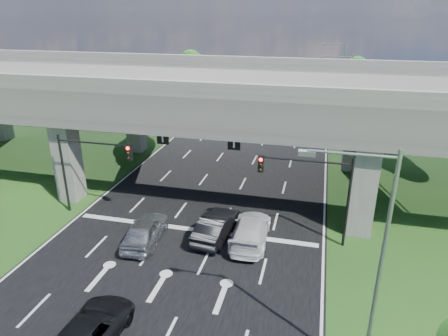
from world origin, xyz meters
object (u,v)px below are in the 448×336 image
at_px(signal_left, 88,162).
at_px(streetlight_far, 344,95).
at_px(streetlight_beyond, 341,73).
at_px(car_trailing, 90,331).
at_px(signal_right, 314,183).
at_px(car_silver, 145,230).
at_px(car_white, 251,230).
at_px(car_dark, 216,226).
at_px(streetlight_near, 371,255).

height_order(signal_left, streetlight_far, streetlight_far).
distance_m(streetlight_beyond, car_trailing, 48.88).
relative_size(signal_right, car_silver, 1.21).
height_order(streetlight_beyond, car_white, streetlight_beyond).
bearing_deg(signal_left, streetlight_beyond, 63.57).
distance_m(signal_left, car_silver, 6.77).
distance_m(signal_right, car_dark, 6.95).
bearing_deg(car_white, signal_left, -6.43).
relative_size(streetlight_near, car_trailing, 1.94).
xyz_separation_m(streetlight_near, car_silver, (-12.64, 7.31, -4.97)).
xyz_separation_m(signal_left, car_dark, (9.62, -0.94, -3.32)).
xyz_separation_m(streetlight_near, streetlight_far, (0.00, 30.00, 0.00)).
bearing_deg(signal_left, car_white, -4.52).
height_order(signal_left, car_dark, signal_left).
bearing_deg(signal_right, streetlight_far, 83.53).
height_order(streetlight_near, streetlight_far, same).
distance_m(signal_right, car_trailing, 14.90).
distance_m(streetlight_beyond, car_white, 37.82).
bearing_deg(car_dark, car_silver, 27.09).
height_order(streetlight_far, car_silver, streetlight_far).
height_order(signal_right, streetlight_beyond, streetlight_beyond).
relative_size(car_silver, car_white, 0.89).
bearing_deg(streetlight_far, car_silver, -119.12).
relative_size(signal_left, streetlight_near, 0.60).
xyz_separation_m(streetlight_far, car_white, (-5.99, -21.00, -5.01)).
distance_m(signal_right, car_silver, 11.19).
relative_size(streetlight_far, car_dark, 1.98).
bearing_deg(car_white, streetlight_near, 121.75).
xyz_separation_m(signal_right, car_white, (-3.72, -0.94, -3.35)).
xyz_separation_m(streetlight_beyond, car_silver, (-12.64, -38.69, -4.97)).
distance_m(streetlight_far, car_white, 22.40).
relative_size(streetlight_beyond, car_trailing, 1.94).
height_order(streetlight_near, car_dark, streetlight_near).
xyz_separation_m(signal_right, streetlight_near, (2.27, -9.94, 1.66)).
bearing_deg(car_dark, signal_right, -165.26).
bearing_deg(signal_left, signal_right, 0.00).
distance_m(streetlight_far, car_silver, 26.44).
bearing_deg(car_white, car_silver, 12.34).
height_order(signal_right, streetlight_near, streetlight_near).
bearing_deg(streetlight_beyond, car_trailing, -103.70).
bearing_deg(car_silver, car_dark, -163.58).
relative_size(car_silver, car_dark, 0.98).
relative_size(signal_right, car_dark, 1.19).
relative_size(signal_right, car_white, 1.07).
height_order(signal_left, car_silver, signal_left).
relative_size(streetlight_far, car_trailing, 1.94).
xyz_separation_m(signal_left, streetlight_beyond, (17.92, 36.06, 1.66)).
bearing_deg(streetlight_far, streetlight_near, -90.00).
bearing_deg(signal_right, car_dark, -171.11).
bearing_deg(signal_left, streetlight_far, 48.22).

